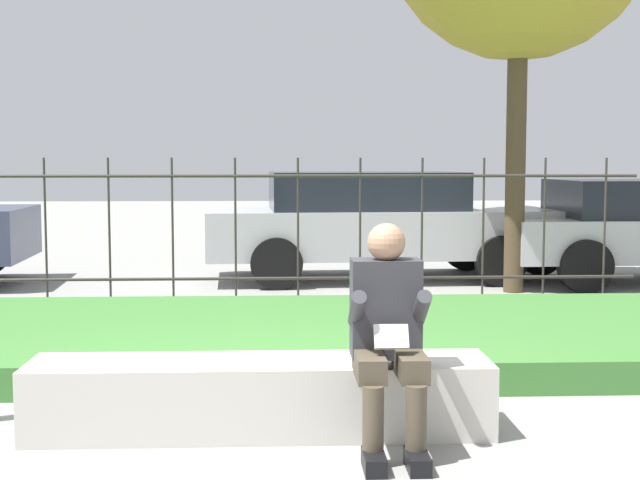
% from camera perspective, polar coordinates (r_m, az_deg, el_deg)
% --- Properties ---
extents(ground_plane, '(60.00, 60.00, 0.00)m').
position_cam_1_polar(ground_plane, '(5.25, -4.08, -12.18)').
color(ground_plane, gray).
extents(stone_bench, '(2.64, 0.53, 0.42)m').
position_cam_1_polar(stone_bench, '(5.20, -3.84, -10.22)').
color(stone_bench, beige).
rests_on(stone_bench, ground_plane).
extents(person_seated_reader, '(0.42, 0.73, 1.22)m').
position_cam_1_polar(person_seated_reader, '(4.84, 4.36, -5.66)').
color(person_seated_reader, black).
rests_on(person_seated_reader, ground_plane).
extents(grass_berm, '(9.89, 3.04, 0.23)m').
position_cam_1_polar(grass_berm, '(7.38, -3.64, -6.22)').
color(grass_berm, '#3D7533').
rests_on(grass_berm, ground_plane).
extents(iron_fence, '(7.89, 0.03, 1.59)m').
position_cam_1_polar(iron_fence, '(9.39, -3.43, 0.66)').
color(iron_fence, '#332D28').
rests_on(iron_fence, ground_plane).
extents(car_parked_center, '(4.60, 2.06, 1.41)m').
position_cam_1_polar(car_parked_center, '(11.76, 3.57, 1.15)').
color(car_parked_center, '#B7B7BC').
rests_on(car_parked_center, ground_plane).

